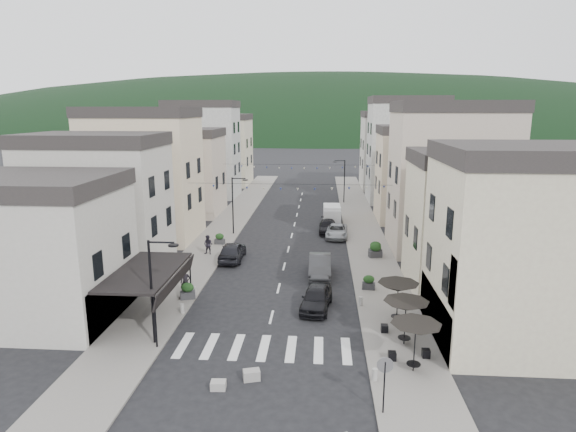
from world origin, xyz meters
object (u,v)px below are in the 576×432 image
at_px(parked_car_e, 232,251).
at_px(delivery_van, 332,215).
at_px(parked_car_c, 337,231).
at_px(pedestrian_b, 208,245).
at_px(pedestrian_a, 185,282).
at_px(parked_car_b, 320,266).
at_px(parked_car_a, 316,298).
at_px(parked_car_d, 328,227).

xyz_separation_m(parked_car_e, delivery_van, (8.80, 14.01, 0.30)).
bearing_deg(parked_car_c, delivery_van, 96.41).
bearing_deg(pedestrian_b, pedestrian_a, -75.30).
xyz_separation_m(parked_car_e, pedestrian_b, (-2.37, 1.15, 0.18)).
relative_size(parked_car_b, parked_car_c, 1.03).
height_order(parked_car_b, pedestrian_b, pedestrian_b).
bearing_deg(parked_car_a, delivery_van, 93.94).
bearing_deg(pedestrian_a, pedestrian_b, 85.01).
bearing_deg(parked_car_a, pedestrian_a, 179.05).
height_order(parked_car_d, pedestrian_b, pedestrian_b).
relative_size(parked_car_a, delivery_van, 0.94).
bearing_deg(parked_car_a, parked_car_c, 91.62).
distance_m(parked_car_d, parked_car_e, 13.07).
bearing_deg(delivery_van, parked_car_d, -97.46).
distance_m(parked_car_b, parked_car_c, 11.75).
bearing_deg(parked_car_a, parked_car_d, 94.62).
relative_size(parked_car_a, parked_car_c, 0.94).
bearing_deg(parked_car_c, pedestrian_b, -146.04).
relative_size(parked_car_c, delivery_van, 1.00).
bearing_deg(parked_car_b, parked_car_c, 81.66).
bearing_deg(parked_car_b, parked_car_e, 155.50).
relative_size(parked_car_d, pedestrian_b, 2.58).
height_order(parked_car_e, pedestrian_b, pedestrian_b).
distance_m(parked_car_c, pedestrian_a, 20.01).
height_order(parked_car_e, delivery_van, delivery_van).
bearing_deg(parked_car_b, pedestrian_a, -151.23).
bearing_deg(pedestrian_b, delivery_van, 59.57).
bearing_deg(pedestrian_b, parked_car_e, -15.37).
height_order(parked_car_e, pedestrian_a, pedestrian_a).
distance_m(delivery_van, pedestrian_a, 24.87).
xyz_separation_m(parked_car_b, parked_car_e, (-7.57, 3.39, 0.01)).
bearing_deg(delivery_van, parked_car_b, -94.69).
xyz_separation_m(parked_car_a, pedestrian_b, (-9.77, 11.01, 0.24)).
bearing_deg(parked_car_c, parked_car_e, -135.66).
bearing_deg(pedestrian_b, parked_car_b, -13.98).
relative_size(parked_car_c, parked_car_e, 0.99).
bearing_deg(delivery_van, parked_car_c, -86.70).
height_order(parked_car_c, parked_car_e, parked_car_e).
xyz_separation_m(parked_car_b, parked_car_d, (0.76, 13.46, -0.15)).
bearing_deg(pedestrian_b, parked_car_c, 42.08).
height_order(parked_car_d, parked_car_e, parked_car_e).
height_order(parked_car_d, pedestrian_a, pedestrian_a).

